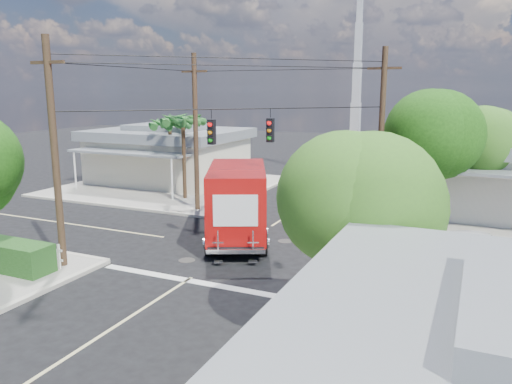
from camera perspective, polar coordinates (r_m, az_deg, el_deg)
The scene contains 16 objects.
ground at distance 22.68m, azimuth -2.08°, elevation -6.39°, with size 120.00×120.00×0.00m, color black.
sidewalk_ne at distance 31.02m, azimuth 25.96°, elevation -2.50°, with size 14.12×14.12×0.14m.
sidewalk_nw at distance 37.14m, azimuth -9.74°, elevation 0.70°, with size 14.12×14.12×0.14m.
road_markings at distance 21.44m, azimuth -3.84°, elevation -7.48°, with size 32.00×32.00×0.01m.
building_nw at distance 38.72m, azimuth -9.92°, elevation 4.36°, with size 10.80×10.20×4.30m.
radio_tower at distance 40.38m, azimuth 11.35°, elevation 9.47°, with size 0.80×0.80×17.00m.
tree_ne_front at distance 26.28m, azimuth 19.04°, elevation 6.10°, with size 4.21×4.14×6.66m.
tree_ne_back at distance 28.42m, azimuth 24.62°, elevation 4.87°, with size 3.77×3.66×5.82m.
tree_se at distance 12.71m, azimuth 11.83°, elevation -2.17°, with size 3.67×3.54×5.62m.
palm_nw_front at distance 31.86m, azimuth -8.35°, elevation 7.97°, with size 3.01×3.08×5.59m.
palm_nw_back at distance 34.23m, azimuth -9.83°, elevation 7.55°, with size 3.01×3.08×5.19m.
utility_poles at distance 23.84m, azimuth -3.89°, elevation 5.97°, with size 12.00×10.68×9.00m.
picket_fence at distance 23.04m, azimuth -26.50°, elevation -5.59°, with size 5.94×0.06×1.00m.
vending_boxes at distance 26.48m, azimuth 16.81°, elevation -2.69°, with size 1.90×0.50×1.10m.
delivery_truck at distance 23.84m, azimuth -2.12°, elevation -1.02°, with size 5.60×8.39×3.53m.
parked_car at distance 21.84m, azimuth 24.57°, elevation -6.20°, with size 2.39×5.19×1.44m, color silver.
Camera 1 is at (9.59, -19.32, 7.02)m, focal length 35.00 mm.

